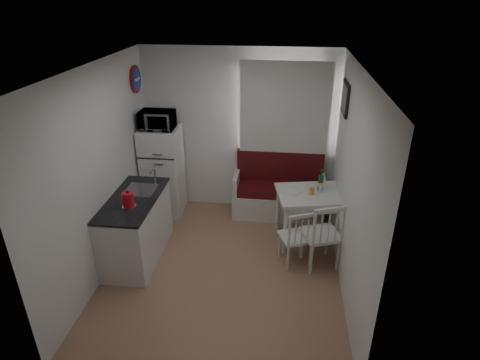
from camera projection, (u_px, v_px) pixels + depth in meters
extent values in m
cube|color=#AA795A|center=(224.00, 268.00, 5.31)|extent=(3.00, 3.50, 0.02)
cube|color=white|center=(219.00, 68.00, 4.18)|extent=(3.00, 3.50, 0.02)
cube|color=white|center=(239.00, 132.00, 6.31)|extent=(3.00, 0.02, 2.60)
cube|color=white|center=(187.00, 276.00, 3.18)|extent=(3.00, 0.02, 2.60)
cube|color=white|center=(101.00, 174.00, 4.90)|extent=(0.02, 3.50, 2.60)
cube|color=white|center=(351.00, 187.00, 4.59)|extent=(0.02, 3.50, 2.60)
cube|color=white|center=(285.00, 114.00, 6.07)|extent=(1.22, 0.06, 1.47)
cube|color=white|center=(285.00, 112.00, 5.98)|extent=(1.35, 0.02, 1.50)
cube|color=white|center=(137.00, 229.00, 5.38)|extent=(0.60, 1.30, 0.86)
cube|color=black|center=(133.00, 199.00, 5.18)|extent=(0.62, 1.32, 0.03)
cube|color=#99999E|center=(141.00, 193.00, 5.42)|extent=(0.40, 0.40, 0.10)
cylinder|color=silver|center=(155.00, 176.00, 5.48)|extent=(0.02, 0.02, 0.26)
cylinder|color=#1A2E9C|center=(136.00, 79.00, 5.82)|extent=(0.03, 0.40, 0.40)
cube|color=black|center=(345.00, 98.00, 5.25)|extent=(0.04, 0.52, 0.42)
cube|color=white|center=(278.00, 204.00, 6.48)|extent=(1.44, 0.55, 0.40)
cube|color=#521015|center=(279.00, 189.00, 6.36)|extent=(1.37, 0.51, 0.13)
cube|color=#521015|center=(280.00, 166.00, 6.41)|extent=(1.37, 0.11, 0.51)
cube|color=white|center=(315.00, 194.00, 5.59)|extent=(1.15, 0.91, 0.04)
cube|color=white|center=(314.00, 199.00, 5.63)|extent=(1.03, 0.79, 0.12)
cylinder|color=white|center=(313.00, 218.00, 5.76)|extent=(0.06, 0.06, 0.73)
cube|color=white|center=(296.00, 237.00, 5.26)|extent=(0.50, 0.49, 0.04)
cube|color=white|center=(297.00, 229.00, 5.02)|extent=(0.36, 0.18, 0.41)
cube|color=white|center=(321.00, 234.00, 5.20)|extent=(0.57, 0.56, 0.04)
cube|color=white|center=(324.00, 225.00, 4.92)|extent=(0.42, 0.18, 0.48)
cube|color=white|center=(163.00, 171.00, 6.37)|extent=(0.58, 0.58, 1.44)
imported|color=white|center=(157.00, 120.00, 5.95)|extent=(0.50, 0.34, 0.28)
cylinder|color=red|center=(128.00, 200.00, 4.91)|extent=(0.17, 0.17, 0.23)
cylinder|color=orange|center=(312.00, 191.00, 5.52)|extent=(0.06, 0.06, 0.10)
cylinder|color=#8AD3EC|center=(320.00, 188.00, 5.60)|extent=(0.06, 0.06, 0.09)
cylinder|color=white|center=(293.00, 190.00, 5.63)|extent=(0.26, 0.26, 0.02)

